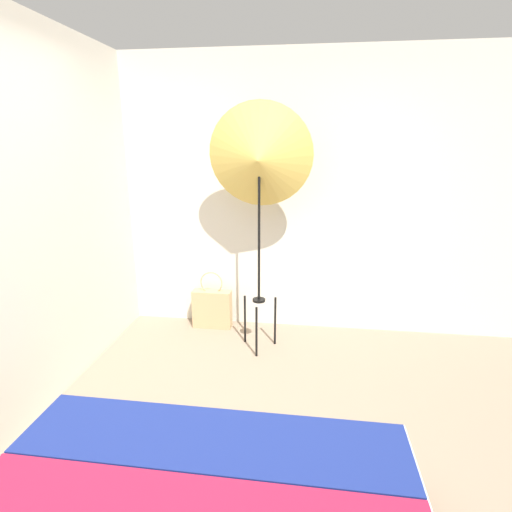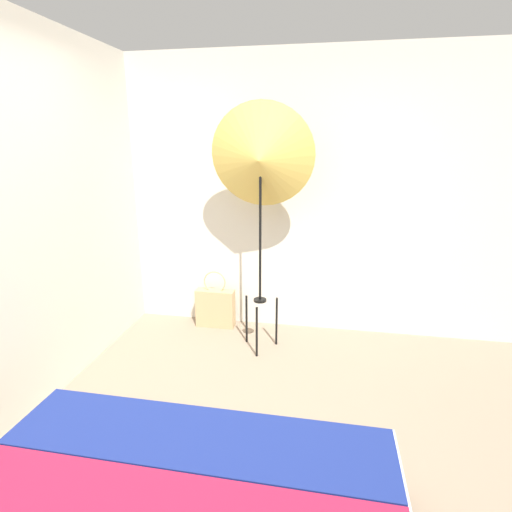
% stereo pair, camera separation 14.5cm
% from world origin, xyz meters
% --- Properties ---
extents(ground_plane, '(14.00, 14.00, 0.00)m').
position_xyz_m(ground_plane, '(0.00, 0.00, 0.00)').
color(ground_plane, gray).
extents(wall_back, '(8.00, 0.05, 2.60)m').
position_xyz_m(wall_back, '(0.00, 2.04, 1.30)').
color(wall_back, beige).
rests_on(wall_back, ground_plane).
extents(wall_side_left, '(0.05, 8.00, 2.60)m').
position_xyz_m(wall_side_left, '(-1.47, 1.00, 1.30)').
color(wall_side_left, beige).
rests_on(wall_side_left, ground_plane).
extents(photo_umbrella, '(0.87, 0.36, 2.12)m').
position_xyz_m(photo_umbrella, '(-0.08, 1.51, 1.67)').
color(photo_umbrella, black).
rests_on(photo_umbrella, ground_plane).
extents(tote_bag, '(0.38, 0.13, 0.58)m').
position_xyz_m(tote_bag, '(-0.60, 1.87, 0.20)').
color(tote_bag, tan).
rests_on(tote_bag, ground_plane).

